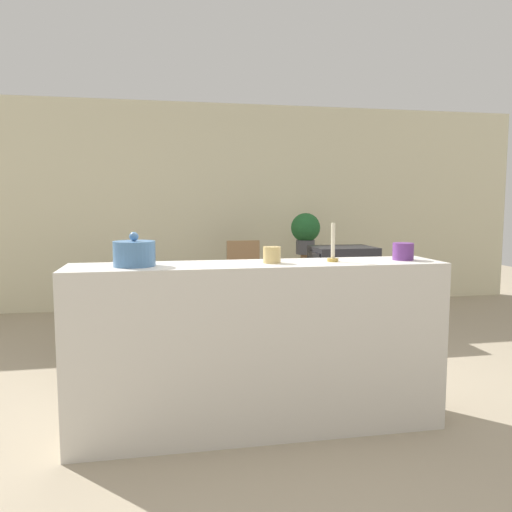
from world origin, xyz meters
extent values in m
plane|color=tan|center=(0.00, 0.00, 0.00)|extent=(14.00, 14.00, 0.00)
cube|color=beige|center=(0.00, 3.43, 1.35)|extent=(9.00, 0.06, 2.70)
cube|color=#605B51|center=(-0.58, 1.28, 0.23)|extent=(0.88, 1.82, 0.46)
cube|color=#605B51|center=(-0.92, 1.28, 0.66)|extent=(0.20, 1.82, 0.40)
cube|color=#605B51|center=(-0.58, 0.45, 0.31)|extent=(0.88, 0.16, 0.62)
cube|color=#605B51|center=(-0.58, 2.11, 0.31)|extent=(0.88, 0.16, 0.62)
cube|color=#9E754C|center=(1.34, 1.76, 0.24)|extent=(0.70, 0.55, 0.49)
cube|color=#232328|center=(1.34, 1.76, 0.71)|extent=(0.64, 0.52, 0.44)
cube|color=black|center=(1.01, 1.76, 0.71)|extent=(0.02, 0.43, 0.34)
cube|color=#9E754C|center=(0.39, 2.41, 0.42)|extent=(0.44, 0.44, 0.04)
cube|color=#9E754C|center=(0.39, 2.61, 0.69)|extent=(0.40, 0.04, 0.50)
cylinder|color=#9E754C|center=(0.20, 2.22, 0.20)|extent=(0.04, 0.04, 0.40)
cylinder|color=#9E754C|center=(0.58, 2.22, 0.20)|extent=(0.04, 0.04, 0.40)
cylinder|color=#9E754C|center=(0.20, 2.60, 0.20)|extent=(0.04, 0.04, 0.40)
cylinder|color=#9E754C|center=(0.58, 2.60, 0.20)|extent=(0.04, 0.04, 0.40)
cylinder|color=#9E754C|center=(1.23, 2.81, 0.37)|extent=(0.12, 0.12, 0.75)
cylinder|color=#4C4C51|center=(1.23, 2.81, 0.84)|extent=(0.24, 0.24, 0.18)
sphere|color=#23602D|center=(1.23, 2.81, 1.08)|extent=(0.37, 0.37, 0.37)
cube|color=silver|center=(0.00, -0.38, 0.52)|extent=(2.25, 0.44, 1.03)
cylinder|color=#4C7AAD|center=(-0.72, -0.38, 1.10)|extent=(0.24, 0.24, 0.14)
sphere|color=#4C7AAD|center=(-0.72, -0.38, 1.20)|extent=(0.05, 0.05, 0.05)
cylinder|color=tan|center=(0.08, -0.38, 1.08)|extent=(0.11, 0.11, 0.10)
cylinder|color=#B7933D|center=(0.46, -0.38, 1.04)|extent=(0.07, 0.07, 0.02)
cylinder|color=beige|center=(0.46, -0.38, 1.16)|extent=(0.02, 0.02, 0.22)
cylinder|color=#66337F|center=(0.92, -0.38, 1.09)|extent=(0.13, 0.13, 0.11)
camera|label=1|loc=(-0.57, -3.27, 1.39)|focal=35.00mm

